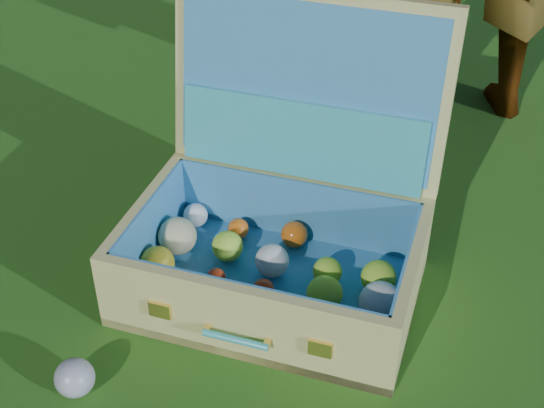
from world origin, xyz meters
The scene contains 3 objects.
ground centered at (0.00, 0.00, 0.00)m, with size 60.00×60.00×0.00m, color #215114.
stray_ball centered at (-0.47, -0.12, 0.04)m, with size 0.08×0.08×0.08m, color #4770B8.
suitcase centered at (-0.07, 0.25, 0.17)m, with size 0.76×0.70×0.60m.
Camera 1 is at (-0.08, -1.10, 1.18)m, focal length 50.00 mm.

